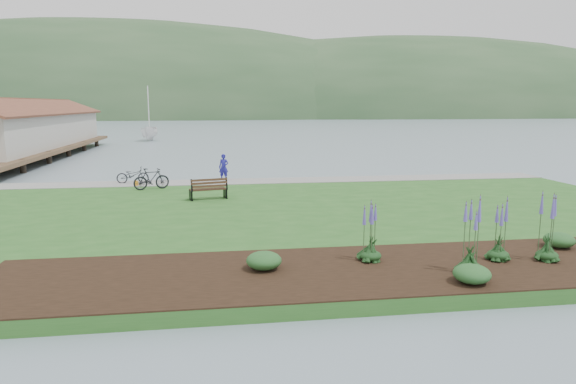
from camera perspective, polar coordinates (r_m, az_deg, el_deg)
name	(u,v)px	position (r m, az deg, el deg)	size (l,w,h in m)	color
ground	(280,212)	(23.53, -0.87, -2.21)	(600.00, 600.00, 0.00)	slate
lawn	(286,217)	(21.55, -0.18, -2.77)	(34.00, 20.00, 0.40)	#24561E
shoreline_path	(265,181)	(30.21, -2.57, 1.25)	(34.00, 2.20, 0.03)	gray
garden_bed	(432,266)	(15.01, 15.73, -7.88)	(24.00, 4.40, 0.04)	black
far_hillside	(274,117)	(194.25, -1.54, 8.29)	(580.00, 80.00, 38.00)	#2B4C2A
pier_pavilion	(25,129)	(53.20, -27.15, 6.27)	(8.00, 36.00, 5.40)	#4C3826
park_bench	(209,188)	(24.55, -8.82, 0.39)	(1.83, 1.07, 1.07)	#311E13
person	(224,165)	(30.54, -7.17, 2.99)	(0.67, 0.46, 1.85)	navy
bicycle_a	(133,175)	(30.64, -16.88, 1.81)	(1.79, 0.62, 0.94)	black
bicycle_b	(151,179)	(28.10, -14.94, 1.43)	(1.89, 0.55, 1.14)	black
sailboat	(150,141)	(72.02, -15.08, 5.52)	(8.80, 8.96, 23.19)	silver
pannier	(137,184)	(29.59, -16.46, 0.91)	(0.16, 0.25, 0.27)	orange
echium_0	(471,239)	(14.38, 19.69, -4.90)	(0.62, 0.62, 2.28)	#123314
echium_1	(499,235)	(15.89, 22.43, -4.44)	(0.62, 0.62, 1.98)	#123314
echium_2	(549,234)	(16.42, 26.99, -4.14)	(0.62, 0.62, 2.10)	#123314
echium_4	(371,233)	(14.79, 9.23, -4.48)	(0.62, 0.62, 2.05)	#123314
shrub_0	(264,261)	(14.04, -2.69, -7.61)	(0.96, 0.96, 0.48)	#1E4C21
shrub_1	(472,274)	(13.79, 19.76, -8.56)	(0.94, 0.94, 0.47)	#1E4C21
shrub_2	(559,240)	(18.21, 27.90, -4.73)	(0.93, 0.93, 0.47)	#1E4C21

